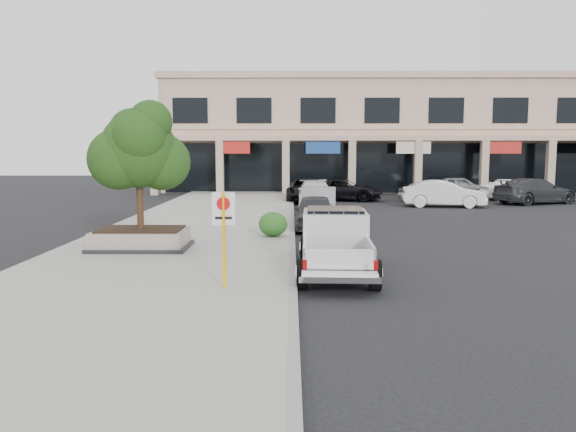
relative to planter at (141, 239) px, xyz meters
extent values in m
plane|color=black|center=(6.63, -2.99, -0.48)|extent=(120.00, 120.00, 0.00)
cube|color=gray|center=(1.13, 3.01, -0.40)|extent=(8.00, 52.00, 0.15)
cube|color=gray|center=(5.08, 3.01, -0.40)|extent=(0.20, 52.00, 0.15)
cube|color=tan|center=(14.63, 31.01, 4.02)|extent=(40.00, 10.00, 9.00)
cube|color=tan|center=(14.63, 31.01, 8.77)|extent=(40.40, 10.40, 0.50)
cube|color=tan|center=(14.63, 24.91, 3.82)|extent=(40.00, 2.20, 0.35)
cube|color=tan|center=(-5.37, 24.06, 1.62)|extent=(0.55, 0.55, 4.20)
cube|color=black|center=(14.63, 25.96, 1.52)|extent=(39.20, 0.08, 3.90)
cube|color=black|center=(0.00, 0.00, -0.27)|extent=(3.20, 2.20, 0.12)
cube|color=gray|center=(0.00, 0.00, 0.04)|extent=(3.00, 2.00, 0.50)
cube|color=black|center=(0.00, 0.00, 0.32)|extent=(2.70, 1.70, 0.06)
cylinder|color=black|center=(0.00, 0.00, 1.45)|extent=(0.22, 0.22, 2.20)
sphere|color=#12350E|center=(0.00, 0.00, 2.95)|extent=(2.50, 2.50, 2.50)
sphere|color=#12350E|center=(0.70, 0.30, 2.55)|extent=(1.90, 1.90, 1.90)
sphere|color=#12350E|center=(-0.30, 0.50, 3.55)|extent=(1.60, 1.60, 1.60)
cylinder|color=#FFB60D|center=(3.43, -5.33, 0.82)|extent=(0.09, 0.09, 2.30)
cube|color=white|center=(3.43, -5.33, 1.57)|extent=(0.55, 0.03, 0.78)
cylinder|color=red|center=(3.43, -5.36, 1.69)|extent=(0.32, 0.01, 0.32)
ellipsoid|color=#164F19|center=(4.34, 2.62, 0.14)|extent=(1.10, 0.99, 0.93)
imported|color=#292B2E|center=(6.08, 5.66, 0.27)|extent=(1.90, 4.43, 1.49)
imported|color=#929599|center=(6.38, 8.92, 0.32)|extent=(2.04, 4.95, 1.59)
imported|color=silver|center=(6.53, 16.38, 0.29)|extent=(2.22, 5.30, 1.53)
imported|color=black|center=(6.11, 19.01, 0.31)|extent=(2.89, 5.78, 1.57)
imported|color=#B1B3B9|center=(14.13, 19.18, 0.19)|extent=(4.18, 3.05, 1.32)
imported|color=silver|center=(14.24, 15.27, 0.33)|extent=(5.05, 2.33, 1.60)
imported|color=#2E3033|center=(20.64, 17.35, 0.34)|extent=(6.06, 4.23, 1.63)
imported|color=black|center=(8.63, 19.48, 0.24)|extent=(5.59, 3.53, 1.44)
imported|color=#929399|center=(17.50, 22.80, 0.27)|extent=(4.57, 2.27, 1.50)
imported|color=white|center=(20.28, 19.98, 0.23)|extent=(4.36, 1.85, 1.40)
camera|label=1|loc=(5.03, -18.54, 2.96)|focal=35.00mm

